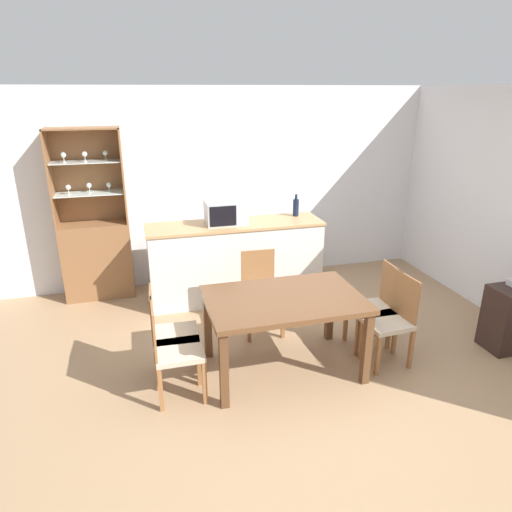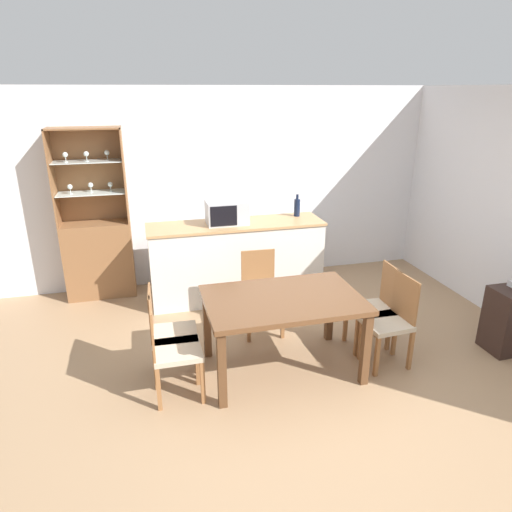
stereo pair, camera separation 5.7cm
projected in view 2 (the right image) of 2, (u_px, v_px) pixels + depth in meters
name	position (u px, v px, depth m)	size (l,w,h in m)	color
ground_plane	(308.00, 380.00, 4.18)	(18.00, 18.00, 0.00)	#A37F5B
wall_back	(243.00, 186.00, 6.13)	(6.80, 0.06, 2.55)	silver
kitchen_counter	(236.00, 261.00, 5.70)	(2.15, 0.58, 0.97)	silver
display_cabinet	(98.00, 248.00, 5.72)	(0.83, 0.37, 2.09)	brown
dining_table	(283.00, 307.00, 4.13)	(1.41, 0.92, 0.75)	brown
dining_chair_side_left_near	(172.00, 350.00, 3.83)	(0.40, 0.40, 0.88)	#C1B299
dining_chair_side_left_far	(169.00, 333.00, 4.09)	(0.42, 0.42, 0.88)	#C1B299
dining_chair_side_right_near	(390.00, 321.00, 4.31)	(0.43, 0.43, 0.88)	#C1B299
dining_chair_head_far	(261.00, 293.00, 4.91)	(0.41, 0.41, 0.88)	#C1B299
dining_chair_side_right_far	(375.00, 308.00, 4.56)	(0.41, 0.41, 0.88)	#C1B299
microwave	(227.00, 212.00, 5.47)	(0.49, 0.33, 0.28)	#B7BABF
wine_bottle	(297.00, 207.00, 5.80)	(0.08, 0.08, 0.28)	#141E38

